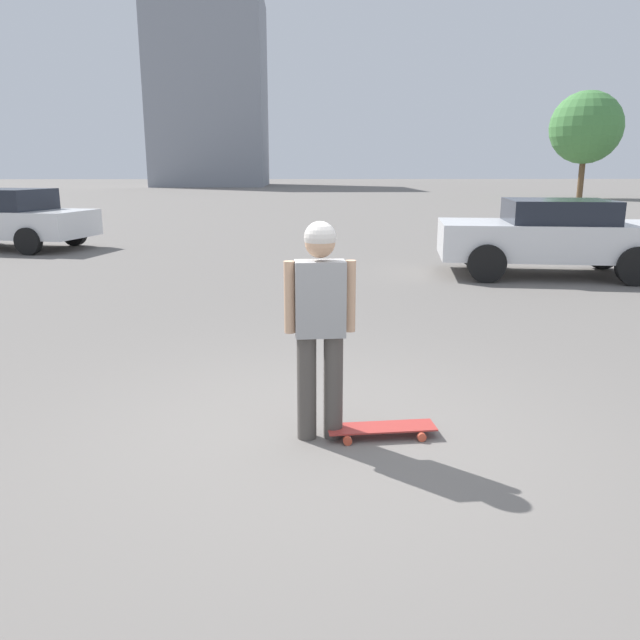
% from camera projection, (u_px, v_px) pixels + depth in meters
% --- Properties ---
extents(ground_plane, '(220.00, 220.00, 0.00)m').
position_uv_depth(ground_plane, '(320.00, 437.00, 4.73)').
color(ground_plane, slate).
extents(person, '(0.52, 0.23, 1.63)m').
position_uv_depth(person, '(320.00, 316.00, 4.51)').
color(person, '#4C4742').
rests_on(person, ground_plane).
extents(skateboard, '(0.84, 0.33, 0.08)m').
position_uv_depth(skateboard, '(381.00, 428.00, 4.73)').
color(skateboard, '#A5332D').
rests_on(skateboard, ground_plane).
extents(car_parked_near, '(4.31, 2.55, 1.42)m').
position_uv_depth(car_parked_near, '(551.00, 235.00, 11.67)').
color(car_parked_near, silver).
rests_on(car_parked_near, ground_plane).
extents(car_parked_far, '(4.70, 2.84, 1.48)m').
position_uv_depth(car_parked_far, '(3.00, 218.00, 15.57)').
color(car_parked_far, silver).
rests_on(car_parked_far, ground_plane).
extents(building_block_distant, '(11.74, 14.36, 20.16)m').
position_uv_depth(building_block_distant, '(211.00, 92.00, 68.56)').
color(building_block_distant, gray).
rests_on(building_block_distant, ground_plane).
extents(tree_distant, '(4.61, 4.61, 6.83)m').
position_uv_depth(tree_distant, '(586.00, 128.00, 40.43)').
color(tree_distant, brown).
rests_on(tree_distant, ground_plane).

